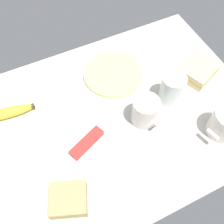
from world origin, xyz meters
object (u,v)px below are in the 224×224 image
object	(u,v)px
plate_of_food	(113,73)
glass_of_milk	(171,89)
banana	(5,113)
snack_bar	(87,143)
paper_napkin	(13,171)
sandwich_side	(197,70)
sandwich_main	(68,199)
coffee_mug_milky	(145,111)

from	to	relation	value
plate_of_food	glass_of_milk	bearing A→B (deg)	-53.86
banana	snack_bar	distance (cm)	26.91
banana	snack_bar	bearing A→B (deg)	-46.24
paper_napkin	plate_of_food	bearing A→B (deg)	25.55
sandwich_side	snack_bar	world-z (taller)	sandwich_side
sandwich_main	paper_napkin	distance (cm)	18.20
sandwich_main	snack_bar	bearing A→B (deg)	51.53
plate_of_food	coffee_mug_milky	xyz separation A→B (cm)	(0.89, -19.91, 4.19)
glass_of_milk	paper_napkin	bearing A→B (deg)	-177.37
paper_napkin	glass_of_milk	bearing A→B (deg)	2.63
coffee_mug_milky	snack_bar	bearing A→B (deg)	-179.13
plate_of_food	snack_bar	world-z (taller)	snack_bar
plate_of_food	paper_napkin	distance (cm)	43.76
sandwich_main	snack_bar	world-z (taller)	sandwich_main
coffee_mug_milky	snack_bar	size ratio (longest dim) A/B	0.89
sandwich_side	paper_napkin	xyz separation A→B (cm)	(-65.12, -6.86, -2.05)
sandwich_main	banana	xyz separation A→B (cm)	(-8.27, 32.43, -0.51)
coffee_mug_milky	sandwich_side	size ratio (longest dim) A/B	0.68
plate_of_food	snack_bar	bearing A→B (deg)	-131.89
plate_of_food	paper_napkin	xyz separation A→B (cm)	(-39.48, -18.87, -0.45)
plate_of_food	coffee_mug_milky	bearing A→B (deg)	-87.45
coffee_mug_milky	glass_of_milk	xyz separation A→B (cm)	(11.17, 3.41, -0.07)
coffee_mug_milky	banana	xyz separation A→B (cm)	(-37.61, 19.14, -3.10)
plate_of_food	banana	distance (cm)	36.75
glass_of_milk	sandwich_side	bearing A→B (deg)	18.31
coffee_mug_milky	snack_bar	distance (cm)	19.38
banana	snack_bar	size ratio (longest dim) A/B	1.57
paper_napkin	sandwich_main	bearing A→B (deg)	-52.44
sandwich_side	snack_bar	distance (cm)	44.54
banana	paper_napkin	bearing A→B (deg)	-98.65
plate_of_food	coffee_mug_milky	world-z (taller)	coffee_mug_milky
sandwich_main	snack_bar	size ratio (longest dim) A/B	1.03
sandwich_main	glass_of_milk	size ratio (longest dim) A/B	1.15
coffee_mug_milky	paper_napkin	distance (cm)	40.64
sandwich_main	glass_of_milk	xyz separation A→B (cm)	(40.51, 16.70, 2.52)
banana	snack_bar	world-z (taller)	banana
sandwich_main	sandwich_side	world-z (taller)	same
coffee_mug_milky	sandwich_main	size ratio (longest dim) A/B	0.87
plate_of_food	sandwich_side	bearing A→B (deg)	-25.08
glass_of_milk	paper_napkin	size ratio (longest dim) A/B	0.77
coffee_mug_milky	glass_of_milk	distance (cm)	11.68
plate_of_food	sandwich_side	xyz separation A→B (cm)	(25.65, -12.00, 1.60)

